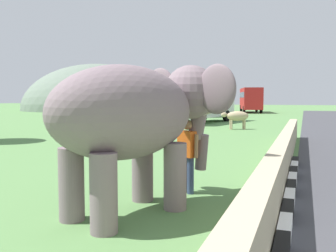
% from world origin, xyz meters
% --- Properties ---
extents(barrier_parapet, '(28.00, 0.36, 1.00)m').
position_xyz_m(barrier_parapet, '(2.00, 3.58, 0.50)').
color(barrier_parapet, tan).
rests_on(barrier_parapet, ground_plane).
extents(elephant, '(4.05, 3.16, 2.84)m').
position_xyz_m(elephant, '(1.44, 5.93, 1.84)').
color(elephant, slate).
rests_on(elephant, ground_plane).
extents(person_handler, '(0.38, 0.63, 1.66)m').
position_xyz_m(person_handler, '(2.97, 5.47, 0.93)').
color(person_handler, navy).
rests_on(person_handler, ground_plane).
extents(bus_white, '(9.04, 4.33, 3.50)m').
position_xyz_m(bus_white, '(25.96, 11.40, 2.08)').
color(bus_white, silver).
rests_on(bus_white, ground_plane).
extents(bus_teal, '(8.83, 3.12, 3.50)m').
position_xyz_m(bus_teal, '(38.03, 14.35, 2.08)').
color(bus_teal, teal).
rests_on(bus_teal, ground_plane).
extents(bus_red, '(8.81, 4.38, 3.50)m').
position_xyz_m(bus_red, '(49.71, 10.40, 2.08)').
color(bus_red, '#B21E1E').
rests_on(bus_red, ground_plane).
extents(cow_near, '(1.18, 1.89, 1.23)m').
position_xyz_m(cow_near, '(20.27, 7.33, 0.87)').
color(cow_near, tan).
rests_on(cow_near, ground_plane).
extents(hill_east, '(30.76, 24.61, 16.38)m').
position_xyz_m(hill_east, '(55.00, 38.32, 0.00)').
color(hill_east, slate).
rests_on(hill_east, ground_plane).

